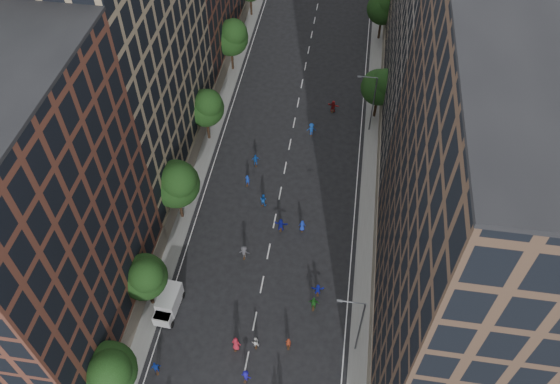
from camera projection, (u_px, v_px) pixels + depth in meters
The scene contains 32 objects.
ground at pixel (289, 147), 74.42m from camera, with size 240.00×240.00×0.00m, color black.
sidewalk_left at pixel (216, 103), 80.41m from camera, with size 4.00×105.00×0.15m, color slate.
sidewalk_right at pixel (379, 119), 78.07m from camera, with size 4.00×105.00×0.15m, color slate.
bldg_left_a at pixel (22, 233), 46.12m from camera, with size 14.00×22.00×30.00m, color #562D21.
bldg_left_b at pixel (115, 50), 60.22m from camera, with size 14.00×26.00×34.00m, color #867357.
bldg_right_a at pixel (488, 227), 42.75m from camera, with size 14.00×30.00×36.00m, color #4A3528.
bldg_right_b at pixel (459, 37), 62.73m from camera, with size 14.00×28.00×33.00m, color #665D54.
tree_left_0 at pixel (108, 371), 47.51m from camera, with size 5.20×5.20×8.83m.
tree_left_1 at pixel (145, 276), 54.32m from camera, with size 4.80×4.80×8.21m.
tree_left_2 at pixel (176, 183), 61.49m from camera, with size 5.60×5.60×9.45m.
tree_left_3 at pixel (206, 107), 71.02m from camera, with size 5.00×5.00×8.58m.
tree_left_4 at pixel (231, 36), 81.20m from camera, with size 5.40×5.40×9.08m.
tree_right_a at pixel (381, 86), 74.17m from camera, with size 5.00×5.00×8.39m.
tree_right_b at pixel (385, 7), 86.92m from camera, with size 5.20×5.20×8.83m.
streetlamp_near at pixel (358, 324), 51.31m from camera, with size 2.64×0.22×9.06m.
streetlamp_far at pixel (372, 101), 72.76m from camera, with size 2.64×0.22×9.06m.
cargo_van at pixel (168, 303), 57.19m from camera, with size 2.34×4.55×2.36m.
skater_3 at pixel (246, 376), 52.51m from camera, with size 1.02×0.59×1.58m, color #17118E.
skater_4 at pixel (156, 368), 52.96m from camera, with size 1.04×0.43×1.77m, color #13329F.
skater_5 at pixel (318, 290), 58.82m from camera, with size 1.42×0.45×1.53m, color #1722BD.
skater_6 at pixel (236, 344), 54.50m from camera, with size 0.94×0.61×1.92m, color #A51B2C.
skater_7 at pixel (288, 343), 54.76m from camera, with size 0.57×0.37×1.56m, color maroon.
skater_8 at pixel (255, 342), 54.82m from camera, with size 0.76×0.59×1.56m, color silver.
skater_9 at pixel (244, 252), 61.85m from camera, with size 1.18×0.68×1.83m, color #434248.
skater_10 at pixel (314, 303), 57.50m from camera, with size 1.13×0.47×1.93m, color #1A591B.
skater_11 at pixel (281, 225), 64.44m from camera, with size 1.67×0.53×1.80m, color #121892.
skater_12 at pixel (302, 226), 64.51m from camera, with size 0.76×0.50×1.57m, color #1631B6.
skater_13 at pixel (247, 180), 69.27m from camera, with size 0.59×0.39×1.62m, color #1537AB.
skater_14 at pixel (263, 200), 67.02m from camera, with size 0.87×0.68×1.78m, color blue.
skater_15 at pixel (311, 129), 75.30m from camera, with size 1.25×0.72×1.94m, color #133F9C.
skater_16 at pixel (256, 160), 71.44m from camera, with size 1.07×0.45×1.83m, color #154CAC.
skater_17 at pixel (333, 107), 78.57m from camera, with size 1.70×0.54×1.83m, color #A21B1D.
Camera 1 is at (6.70, -13.17, 52.02)m, focal length 35.00 mm.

